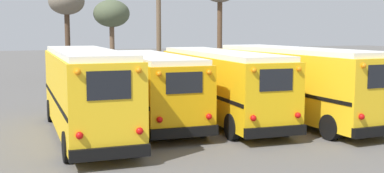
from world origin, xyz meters
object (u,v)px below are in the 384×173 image
at_px(school_bus_3, 295,81).
at_px(bare_tree_2, 67,4).
at_px(school_bus_2, 219,82).
at_px(utility_pole, 159,23).
at_px(school_bus_0, 86,90).
at_px(bare_tree_1, 112,15).
at_px(school_bus_1, 151,86).

height_order(school_bus_3, bare_tree_2, bare_tree_2).
distance_m(school_bus_2, school_bus_3, 3.42).
bearing_deg(bare_tree_2, utility_pole, -66.75).
xyz_separation_m(school_bus_0, bare_tree_2, (2.00, 21.78, 4.38)).
bearing_deg(school_bus_0, school_bus_2, 11.91).
relative_size(school_bus_2, school_bus_3, 1.04).
bearing_deg(utility_pole, school_bus_2, -91.52).
bearing_deg(utility_pole, bare_tree_2, 113.25).
xyz_separation_m(school_bus_2, utility_pole, (0.26, 10.01, 2.79)).
height_order(school_bus_0, bare_tree_1, bare_tree_1).
bearing_deg(school_bus_0, bare_tree_2, 84.76).
xyz_separation_m(utility_pole, bare_tree_2, (-4.50, 10.46, 1.68)).
distance_m(school_bus_3, bare_tree_2, 23.50).
bearing_deg(school_bus_0, school_bus_3, -0.65).
xyz_separation_m(school_bus_0, utility_pole, (6.49, 11.32, 2.69)).
height_order(school_bus_0, school_bus_1, school_bus_0).
distance_m(school_bus_0, bare_tree_1, 22.62).
height_order(school_bus_2, school_bus_3, school_bus_3).
distance_m(school_bus_3, utility_pole, 12.09).
bearing_deg(bare_tree_2, school_bus_3, -71.45).
height_order(school_bus_3, bare_tree_1, bare_tree_1).
bearing_deg(school_bus_2, bare_tree_2, 101.68).
bearing_deg(school_bus_3, school_bus_2, 155.50).
relative_size(school_bus_2, utility_pole, 1.26).
bearing_deg(school_bus_2, utility_pole, 88.48).
xyz_separation_m(school_bus_3, utility_pole, (-2.85, 11.43, 2.71)).
bearing_deg(school_bus_2, school_bus_1, 172.42).
distance_m(utility_pole, bare_tree_1, 10.38).
bearing_deg(school_bus_3, bare_tree_1, 99.73).
bearing_deg(school_bus_2, school_bus_0, -168.09).
xyz_separation_m(school_bus_3, bare_tree_1, (-3.73, 21.73, 3.54)).
xyz_separation_m(school_bus_0, bare_tree_1, (5.62, 21.63, 3.52)).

